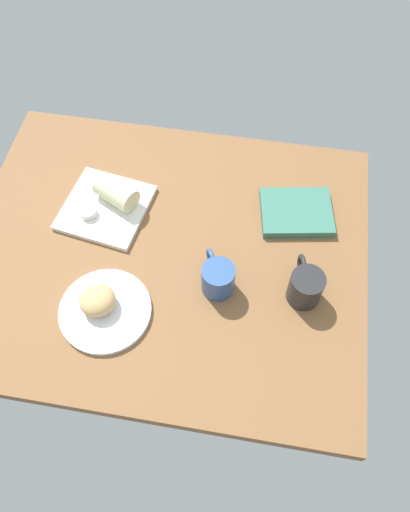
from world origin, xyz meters
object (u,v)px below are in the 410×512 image
Objects in this scene: sauce_cup at (88,212)px; second_mug at (218,278)px; square_plate at (106,208)px; scone_pastry at (97,300)px; round_plate at (105,311)px; breakfast_wrap at (116,192)px; book_stack at (296,212)px; coffee_mug at (305,286)px.

second_mug is at bearing -21.83° from sauce_cup.
scone_pastry is at bearing -77.45° from square_plate.
scone_pastry is at bearing -68.51° from sauce_cup.
square_plate is at bearing 42.02° from sauce_cup.
round_plate is 29.75cm from second_mug.
breakfast_wrap is at bearing 96.35° from scone_pastry.
second_mug is at bearing 24.11° from round_plate.
breakfast_wrap is at bearing 98.99° from round_plate.
book_stack is at bearing 10.41° from sauce_cup.
sauce_cup is 0.42× the size of breakfast_wrap.
square_plate is (-8.43, 31.17, 0.10)cm from round_plate.
round_plate is 1.72× the size of coffee_mug.
book_stack is at bearing 38.37° from scone_pastry.
square_plate is 40.37cm from second_mug.
round_plate is 59.54cm from book_stack.
second_mug reaches higher than square_plate.
scone_pastry is 60.34cm from book_stack.
square_plate is at bearing -21.10° from breakfast_wrap.
sauce_cup is 42.23cm from second_mug.
breakfast_wrap is at bearing 145.87° from second_mug.
second_mug reaches higher than scone_pastry.
scone_pastry is 1.87× the size of sauce_cup.
coffee_mug is at bearing -13.33° from sauce_cup.
coffee_mug is (54.46, -20.72, -0.16)cm from breakfast_wrap.
scone_pastry reaches higher than square_plate.
breakfast_wrap is 51.25cm from book_stack.
round_plate is at bearing -66.17° from sauce_cup.
breakfast_wrap is 0.87× the size of coffee_mug.
coffee_mug reaches higher than book_stack.
coffee_mug is 1.07× the size of second_mug.
round_plate is 34.63cm from breakfast_wrap.
breakfast_wrap is (6.88, 6.20, 2.26)cm from sauce_cup.
breakfast_wrap reaches higher than round_plate.
scone_pastry reaches higher than book_stack.
sauce_cup is at bearing 166.67° from coffee_mug.
breakfast_wrap reaches higher than square_plate.
square_plate is 5.52cm from sauce_cup.
round_plate is 1.05× the size of book_stack.
scone_pastry is 0.41× the size of book_stack.
book_stack is (47.25, 37.40, -3.04)cm from scone_pastry.
scone_pastry is 0.78× the size of breakfast_wrap.
sauce_cup reaches higher than square_plate.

